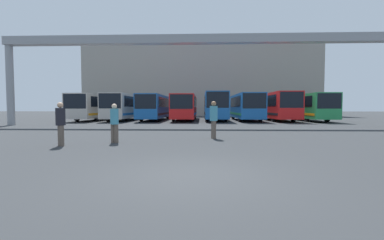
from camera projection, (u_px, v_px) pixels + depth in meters
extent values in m
plane|color=#2D3033|center=(190.00, 176.00, 5.76)|extent=(200.00, 200.00, 0.00)
cube|color=gray|center=(201.00, 79.00, 53.26)|extent=(44.89, 12.00, 14.98)
cylinder|color=gray|center=(10.00, 86.00, 22.33)|extent=(0.60, 0.60, 6.93)
cube|color=gray|center=(199.00, 39.00, 21.50)|extent=(33.55, 0.80, 0.70)
cube|color=beige|center=(99.00, 106.00, 32.37)|extent=(2.58, 12.42, 2.71)
cube|color=black|center=(75.00, 101.00, 26.17)|extent=(2.38, 0.06, 1.52)
cube|color=black|center=(99.00, 102.00, 32.35)|extent=(2.61, 10.56, 1.14)
cube|color=orange|center=(99.00, 113.00, 32.41)|extent=(2.61, 11.80, 0.24)
cylinder|color=black|center=(77.00, 117.00, 29.00)|extent=(0.28, 0.99, 0.99)
cylinder|color=black|center=(97.00, 117.00, 28.91)|extent=(0.28, 0.99, 0.99)
cylinder|color=black|center=(101.00, 115.00, 35.94)|extent=(0.28, 0.99, 0.99)
cylinder|color=black|center=(117.00, 115.00, 35.86)|extent=(0.28, 0.99, 0.99)
cube|color=beige|center=(126.00, 106.00, 31.49)|extent=(2.49, 10.95, 2.75)
cube|color=black|center=(110.00, 101.00, 26.02)|extent=(2.29, 0.06, 1.54)
cube|color=black|center=(126.00, 102.00, 31.47)|extent=(2.52, 9.31, 1.16)
cube|color=#1966B2|center=(126.00, 113.00, 31.54)|extent=(2.52, 10.40, 0.24)
cylinder|color=black|center=(108.00, 117.00, 28.53)|extent=(0.28, 1.00, 1.00)
cylinder|color=black|center=(127.00, 117.00, 28.45)|extent=(0.28, 1.00, 1.00)
cylinder|color=black|center=(125.00, 115.00, 34.65)|extent=(0.28, 1.00, 1.00)
cylinder|color=black|center=(141.00, 115.00, 34.57)|extent=(0.28, 1.00, 1.00)
cube|color=#1959A5|center=(156.00, 107.00, 31.75)|extent=(2.41, 11.75, 2.66)
cube|color=black|center=(145.00, 102.00, 25.88)|extent=(2.22, 0.06, 1.49)
cube|color=black|center=(156.00, 103.00, 31.73)|extent=(2.44, 9.98, 1.12)
cube|color=black|center=(156.00, 113.00, 31.79)|extent=(2.44, 11.16, 0.24)
cylinder|color=black|center=(141.00, 117.00, 28.57)|extent=(0.28, 0.90, 0.90)
cylinder|color=black|center=(160.00, 117.00, 28.49)|extent=(0.28, 0.90, 0.90)
cylinder|color=black|center=(153.00, 116.00, 35.13)|extent=(0.28, 0.90, 0.90)
cylinder|color=black|center=(168.00, 116.00, 35.05)|extent=(0.28, 0.90, 0.90)
cube|color=red|center=(185.00, 107.00, 31.95)|extent=(2.52, 12.43, 2.64)
cube|color=black|center=(181.00, 102.00, 25.74)|extent=(2.32, 0.06, 1.48)
cube|color=black|center=(185.00, 103.00, 31.92)|extent=(2.55, 10.56, 1.11)
cube|color=#1966B2|center=(185.00, 113.00, 31.99)|extent=(2.55, 11.81, 0.24)
cylinder|color=black|center=(173.00, 117.00, 28.58)|extent=(0.28, 0.95, 0.95)
cylinder|color=black|center=(193.00, 117.00, 28.49)|extent=(0.28, 0.95, 0.95)
cylinder|color=black|center=(179.00, 115.00, 35.52)|extent=(0.28, 0.95, 0.95)
cylinder|color=black|center=(195.00, 115.00, 35.43)|extent=(0.28, 0.95, 0.95)
cube|color=#1959A5|center=(215.00, 106.00, 31.70)|extent=(2.45, 12.23, 2.89)
cube|color=black|center=(218.00, 100.00, 25.59)|extent=(2.25, 0.06, 1.62)
cube|color=black|center=(215.00, 101.00, 31.67)|extent=(2.48, 10.40, 1.22)
cube|color=black|center=(215.00, 113.00, 31.74)|extent=(2.48, 11.62, 0.24)
cylinder|color=black|center=(207.00, 117.00, 28.39)|extent=(0.28, 0.92, 0.92)
cylinder|color=black|center=(226.00, 117.00, 28.31)|extent=(0.28, 0.92, 0.92)
cylinder|color=black|center=(206.00, 116.00, 35.22)|extent=(0.28, 0.92, 0.92)
cylinder|color=black|center=(221.00, 116.00, 35.14)|extent=(0.28, 0.92, 0.92)
cube|color=#1959A5|center=(246.00, 106.00, 30.69)|extent=(2.54, 10.48, 2.74)
cube|color=black|center=(254.00, 101.00, 25.45)|extent=(2.34, 0.06, 1.54)
cube|color=black|center=(246.00, 102.00, 30.66)|extent=(2.57, 8.91, 1.15)
cube|color=#268C4C|center=(245.00, 113.00, 30.73)|extent=(2.57, 9.95, 0.24)
cylinder|color=black|center=(240.00, 117.00, 27.86)|extent=(0.28, 0.99, 0.99)
cylinder|color=black|center=(260.00, 117.00, 27.77)|extent=(0.28, 0.99, 0.99)
cylinder|color=black|center=(233.00, 116.00, 33.72)|extent=(0.28, 0.99, 0.99)
cylinder|color=black|center=(250.00, 116.00, 33.63)|extent=(0.28, 0.99, 0.99)
cube|color=red|center=(275.00, 106.00, 31.26)|extent=(2.52, 11.91, 2.88)
cube|color=black|center=(292.00, 100.00, 25.31)|extent=(2.32, 0.06, 1.61)
cube|color=black|center=(275.00, 101.00, 31.23)|extent=(2.55, 10.12, 1.21)
cube|color=black|center=(275.00, 113.00, 31.30)|extent=(2.55, 11.31, 0.24)
cylinder|color=black|center=(273.00, 117.00, 28.03)|extent=(0.28, 0.99, 0.99)
cylinder|color=black|center=(293.00, 117.00, 27.95)|extent=(0.28, 0.99, 0.99)
cylinder|color=black|center=(259.00, 115.00, 34.69)|extent=(0.28, 0.99, 0.99)
cylinder|color=black|center=(276.00, 115.00, 34.60)|extent=(0.28, 0.99, 0.99)
cube|color=#268C4C|center=(304.00, 106.00, 31.33)|extent=(2.54, 12.34, 2.72)
cube|color=black|center=(329.00, 101.00, 25.17)|extent=(2.34, 0.06, 1.52)
cube|color=black|center=(304.00, 102.00, 31.31)|extent=(2.57, 10.49, 1.14)
cube|color=orange|center=(304.00, 113.00, 31.38)|extent=(2.57, 11.73, 0.24)
cylinder|color=black|center=(306.00, 117.00, 27.98)|extent=(0.28, 1.09, 1.09)
cylinder|color=black|center=(327.00, 117.00, 27.90)|extent=(0.28, 1.09, 1.09)
cylinder|color=black|center=(286.00, 115.00, 34.88)|extent=(0.28, 1.09, 1.09)
cylinder|color=black|center=(302.00, 115.00, 34.80)|extent=(0.28, 1.09, 1.09)
cylinder|color=brown|center=(214.00, 130.00, 12.69)|extent=(0.20, 0.20, 0.89)
cylinder|color=brown|center=(213.00, 130.00, 12.87)|extent=(0.20, 0.20, 0.89)
cylinder|color=teal|center=(214.00, 113.00, 12.74)|extent=(0.39, 0.39, 0.74)
sphere|color=#8C6647|center=(214.00, 104.00, 12.72)|extent=(0.24, 0.24, 0.24)
cylinder|color=brown|center=(116.00, 134.00, 11.22)|extent=(0.19, 0.19, 0.82)
cylinder|color=brown|center=(113.00, 133.00, 11.26)|extent=(0.19, 0.19, 0.82)
cylinder|color=teal|center=(114.00, 117.00, 11.20)|extent=(0.36, 0.36, 0.68)
sphere|color=beige|center=(114.00, 106.00, 11.18)|extent=(0.22, 0.22, 0.22)
cylinder|color=brown|center=(60.00, 135.00, 10.36)|extent=(0.19, 0.19, 0.84)
cylinder|color=brown|center=(62.00, 136.00, 10.24)|extent=(0.19, 0.19, 0.84)
cylinder|color=black|center=(60.00, 117.00, 10.26)|extent=(0.37, 0.37, 0.70)
sphere|color=tan|center=(60.00, 105.00, 10.24)|extent=(0.23, 0.23, 0.23)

